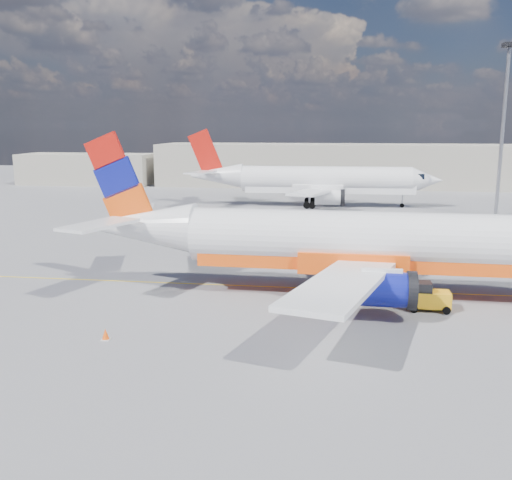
# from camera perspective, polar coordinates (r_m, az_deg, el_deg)

# --- Properties ---
(ground) EXTENTS (240.00, 240.00, 0.00)m
(ground) POSITION_cam_1_polar(r_m,az_deg,el_deg) (38.84, 1.65, -5.94)
(ground) COLOR slate
(ground) RESTS_ON ground
(taxi_line) EXTENTS (70.00, 0.15, 0.01)m
(taxi_line) POSITION_cam_1_polar(r_m,az_deg,el_deg) (41.69, 2.10, -4.71)
(taxi_line) COLOR yellow
(taxi_line) RESTS_ON ground
(terminal_main) EXTENTS (70.00, 14.00, 8.00)m
(terminal_main) POSITION_cam_1_polar(r_m,az_deg,el_deg) (112.12, 8.42, 7.41)
(terminal_main) COLOR #ACA694
(terminal_main) RESTS_ON ground
(terminal_annex) EXTENTS (26.00, 10.00, 6.00)m
(terminal_annex) POSITION_cam_1_polar(r_m,az_deg,el_deg) (119.67, -16.46, 6.83)
(terminal_annex) COLOR #ACA694
(terminal_annex) RESTS_ON ground
(main_jet) EXTENTS (37.13, 29.38, 11.26)m
(main_jet) POSITION_cam_1_polar(r_m,az_deg,el_deg) (39.37, 9.61, -0.21)
(main_jet) COLOR white
(main_jet) RESTS_ON ground
(second_jet) EXTENTS (36.62, 28.98, 11.10)m
(second_jet) POSITION_cam_1_polar(r_m,az_deg,el_deg) (83.14, 6.17, 5.90)
(second_jet) COLOR white
(second_jet) RESTS_ON ground
(gse_tug) EXTENTS (2.60, 1.62, 1.83)m
(gse_tug) POSITION_cam_1_polar(r_m,az_deg,el_deg) (37.98, 16.80, -5.47)
(gse_tug) COLOR black
(gse_tug) RESTS_ON ground
(traffic_cone) EXTENTS (0.46, 0.46, 0.64)m
(traffic_cone) POSITION_cam_1_polar(r_m,az_deg,el_deg) (32.75, -14.82, -9.10)
(traffic_cone) COLOR white
(traffic_cone) RESTS_ON ground
(floodlight_mast) EXTENTS (1.57, 1.57, 21.56)m
(floodlight_mast) POSITION_cam_1_polar(r_m,az_deg,el_deg) (79.89, 23.55, 11.45)
(floodlight_mast) COLOR #97979F
(floodlight_mast) RESTS_ON ground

